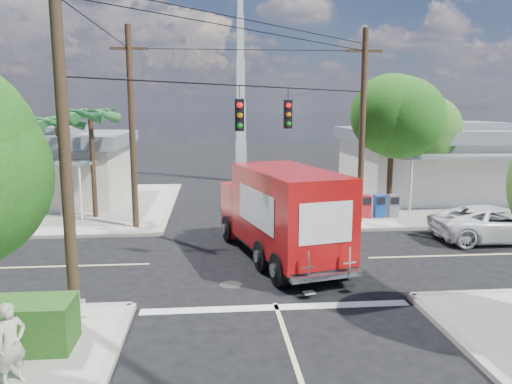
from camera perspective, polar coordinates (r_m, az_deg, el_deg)
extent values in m
plane|color=black|center=(18.26, 0.57, -7.87)|extent=(120.00, 120.00, 0.00)
cube|color=#A8A398|center=(31.54, 18.75, -0.79)|extent=(14.00, 14.00, 0.14)
cube|color=#A19C8E|center=(29.41, 6.19, -1.06)|extent=(0.25, 14.00, 0.14)
cube|color=#A19C8E|center=(25.44, 25.11, -3.61)|extent=(14.00, 0.25, 0.14)
cube|color=#A8A398|center=(30.29, -22.87, -1.46)|extent=(14.00, 14.00, 0.14)
cube|color=#A19C8E|center=(28.93, -9.55, -1.31)|extent=(0.25, 14.00, 0.14)
cube|color=beige|center=(27.93, -1.49, -1.71)|extent=(0.12, 12.00, 0.01)
cube|color=silver|center=(14.25, 2.36, -13.03)|extent=(7.50, 0.40, 0.01)
cube|color=silver|center=(32.82, 20.62, 2.61)|extent=(11.00, 8.00, 3.40)
cube|color=slate|center=(32.65, 20.83, 6.19)|extent=(11.80, 8.80, 0.70)
cube|color=slate|center=(32.63, 20.88, 7.06)|extent=(6.05, 4.40, 0.50)
cube|color=slate|center=(28.39, 25.03, 3.77)|extent=(9.90, 1.80, 0.15)
cylinder|color=silver|center=(25.90, 17.24, 0.52)|extent=(0.12, 0.12, 2.90)
cube|color=beige|center=(31.76, -23.98, 2.00)|extent=(10.00, 8.00, 3.20)
cube|color=slate|center=(31.59, -24.22, 5.51)|extent=(10.80, 8.80, 0.70)
cube|color=slate|center=(31.57, -24.28, 6.41)|extent=(5.50, 4.40, 0.50)
cylinder|color=silver|center=(25.24, -19.44, -0.05)|extent=(0.12, 0.12, 2.70)
cube|color=silver|center=(37.61, -1.73, 3.52)|extent=(0.80, 0.80, 3.00)
cube|color=silver|center=(37.41, -1.75, 8.10)|extent=(0.70, 0.70, 3.00)
cube|color=silver|center=(37.45, -1.78, 12.69)|extent=(0.60, 0.60, 3.00)
cube|color=silver|center=(37.73, -1.80, 17.24)|extent=(0.50, 0.50, 3.00)
cylinder|color=#422D1C|center=(25.95, 15.05, 1.98)|extent=(0.28, 0.28, 4.10)
sphere|color=#1D4C17|center=(25.75, 15.30, 7.63)|extent=(4.10, 4.10, 4.10)
sphere|color=#1D4C17|center=(25.80, 14.33, 8.24)|extent=(3.33, 3.33, 3.33)
sphere|color=#1D4C17|center=(25.60, 16.26, 7.29)|extent=(3.58, 3.58, 3.58)
cylinder|color=#422D1C|center=(28.98, 18.37, 2.07)|extent=(0.28, 0.28, 3.58)
sphere|color=#2E6822|center=(28.79, 18.61, 6.50)|extent=(3.58, 3.58, 3.58)
sphere|color=#2E6822|center=(28.80, 17.74, 6.99)|extent=(2.91, 2.91, 2.91)
sphere|color=#2E6822|center=(28.66, 19.48, 6.21)|extent=(3.14, 3.14, 3.14)
cylinder|color=#422D1C|center=(25.65, -18.12, 2.76)|extent=(0.24, 0.24, 5.00)
cone|color=#276C2F|center=(25.30, -16.42, 8.67)|extent=(0.50, 2.06, 0.98)
cone|color=#276C2F|center=(26.06, -16.86, 8.66)|extent=(1.92, 1.68, 0.98)
cone|color=#276C2F|center=(26.39, -18.42, 8.59)|extent=(2.12, 0.95, 0.98)
cone|color=#276C2F|center=(26.06, -19.99, 8.50)|extent=(1.34, 2.07, 0.98)
cone|color=#276C2F|center=(25.31, -20.44, 8.46)|extent=(1.34, 2.07, 0.98)
cone|color=#276C2F|center=(24.68, -19.35, 8.50)|extent=(2.12, 0.95, 0.98)
cone|color=#276C2F|center=(24.68, -17.52, 8.60)|extent=(1.92, 1.68, 0.98)
cylinder|color=#422D1C|center=(27.62, -21.47, 2.61)|extent=(0.24, 0.24, 4.60)
cone|color=#276C2F|center=(27.21, -19.94, 7.68)|extent=(0.50, 2.06, 0.98)
cone|color=#276C2F|center=(27.98, -20.26, 7.70)|extent=(1.92, 1.68, 0.98)
cone|color=#276C2F|center=(28.35, -21.66, 7.63)|extent=(2.12, 0.95, 0.98)
cone|color=#276C2F|center=(28.07, -23.15, 7.53)|extent=(1.34, 2.07, 0.98)
cone|color=#276C2F|center=(27.32, -23.65, 7.46)|extent=(1.34, 2.07, 0.98)
cone|color=#276C2F|center=(26.67, -22.72, 7.48)|extent=(2.12, 0.95, 0.98)
cone|color=#276C2F|center=(26.62, -21.03, 7.59)|extent=(1.92, 1.68, 0.98)
cylinder|color=#473321|center=(12.65, -21.04, 4.50)|extent=(0.28, 0.28, 9.00)
cylinder|color=#473321|center=(23.60, 12.05, 7.01)|extent=(0.28, 0.28, 9.00)
cube|color=#473321|center=(23.72, 12.35, 15.48)|extent=(1.60, 0.12, 0.12)
cylinder|color=#473321|center=(22.81, -13.97, 6.85)|extent=(0.28, 0.28, 9.00)
cube|color=#473321|center=(22.93, -14.34, 15.61)|extent=(1.60, 0.12, 0.12)
cylinder|color=black|center=(17.44, 0.61, 11.95)|extent=(10.43, 10.43, 0.04)
cube|color=black|center=(16.56, -1.90, 8.79)|extent=(0.30, 0.24, 1.05)
sphere|color=red|center=(16.42, -1.88, 9.93)|extent=(0.20, 0.20, 0.20)
cube|color=black|center=(18.65, 3.66, 8.86)|extent=(0.30, 0.24, 1.05)
sphere|color=red|center=(18.51, 3.74, 9.88)|extent=(0.20, 0.20, 0.20)
cube|color=silver|center=(13.10, -19.62, -12.69)|extent=(0.09, 0.06, 1.00)
cube|color=#AE151F|center=(25.18, 12.38, -1.60)|extent=(0.50, 0.50, 1.10)
cube|color=#11419D|center=(25.40, 13.89, -1.56)|extent=(0.50, 0.50, 1.10)
cube|color=slate|center=(25.63, 15.37, -1.52)|extent=(0.50, 0.50, 1.10)
cube|color=black|center=(18.52, 2.63, -5.91)|extent=(4.00, 7.87, 0.24)
cube|color=#AF0F10|center=(21.04, -0.35, -1.85)|extent=(2.65, 2.16, 2.13)
cube|color=black|center=(21.59, -0.94, -0.51)|extent=(2.03, 0.73, 0.92)
cube|color=silver|center=(21.99, -1.09, -3.16)|extent=(2.19, 0.65, 0.34)
cube|color=#AF0F10|center=(17.40, 3.74, -2.02)|extent=(3.71, 6.03, 2.81)
cube|color=white|center=(17.88, 7.37, -1.29)|extent=(0.87, 3.38, 1.26)
cube|color=white|center=(16.94, -0.09, -1.82)|extent=(0.87, 3.38, 1.26)
cube|color=white|center=(14.87, 8.01, -3.53)|extent=(1.69, 0.44, 1.26)
cube|color=silver|center=(15.21, 8.08, -9.50)|extent=(2.31, 0.80, 0.17)
cube|color=silver|center=(14.69, 5.97, -8.56)|extent=(0.44, 0.16, 0.97)
cube|color=silver|center=(15.29, 10.61, -7.94)|extent=(0.44, 0.16, 0.97)
cylinder|color=black|center=(20.74, -3.14, -4.22)|extent=(0.56, 1.11, 1.06)
cylinder|color=black|center=(21.45, 2.59, -3.75)|extent=(0.56, 1.11, 1.06)
cylinder|color=black|center=(15.64, 2.68, -8.87)|extent=(0.56, 1.11, 1.06)
cylinder|color=black|center=(16.56, 9.91, -7.95)|extent=(0.56, 1.11, 1.06)
imported|color=silver|center=(22.99, 25.81, -3.29)|extent=(5.34, 2.52, 1.47)
imported|color=beige|center=(11.19, -26.18, -15.28)|extent=(0.69, 0.71, 1.64)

